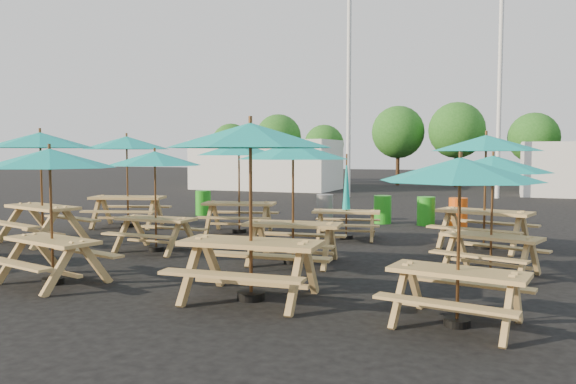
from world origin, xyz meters
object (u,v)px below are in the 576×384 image
at_px(waste_bin_2, 383,210).
at_px(waste_bin_4, 458,212).
at_px(picnic_unit_9, 460,178).
at_px(waste_bin_3, 426,211).
at_px(picnic_unit_4, 155,164).
at_px(picnic_unit_1, 40,146).
at_px(picnic_unit_11, 486,149).
at_px(waste_bin_0, 203,203).
at_px(picnic_unit_3, 50,165).
at_px(picnic_unit_10, 493,170).
at_px(waste_bin_1, 325,208).
at_px(picnic_unit_5, 239,154).
at_px(picnic_unit_2, 127,148).
at_px(picnic_unit_6, 250,145).
at_px(picnic_unit_8, 346,204).
at_px(picnic_unit_7, 293,157).

height_order(waste_bin_2, waste_bin_4, same).
height_order(picnic_unit_9, waste_bin_3, picnic_unit_9).
distance_m(picnic_unit_4, waste_bin_4, 8.58).
xyz_separation_m(picnic_unit_1, picnic_unit_4, (3.09, 0.04, -0.38)).
bearing_deg(picnic_unit_9, picnic_unit_4, 164.37).
height_order(picnic_unit_11, waste_bin_0, picnic_unit_11).
distance_m(picnic_unit_3, waste_bin_0, 10.02).
bearing_deg(picnic_unit_9, waste_bin_2, 116.92).
distance_m(picnic_unit_10, waste_bin_1, 7.93).
height_order(picnic_unit_5, waste_bin_3, picnic_unit_5).
bearing_deg(picnic_unit_10, waste_bin_4, 117.94).
bearing_deg(waste_bin_3, picnic_unit_3, -114.83).
distance_m(picnic_unit_5, waste_bin_4, 6.34).
bearing_deg(picnic_unit_5, waste_bin_0, 118.90).
relative_size(picnic_unit_10, waste_bin_0, 2.94).
bearing_deg(picnic_unit_1, picnic_unit_2, 104.97).
bearing_deg(picnic_unit_6, picnic_unit_8, 88.93).
relative_size(picnic_unit_5, waste_bin_2, 3.26).
relative_size(picnic_unit_3, waste_bin_2, 2.97).
relative_size(picnic_unit_8, waste_bin_2, 2.50).
relative_size(picnic_unit_1, picnic_unit_7, 1.24).
distance_m(picnic_unit_7, picnic_unit_9, 4.29).
height_order(picnic_unit_1, picnic_unit_3, picnic_unit_1).
distance_m(picnic_unit_4, picnic_unit_10, 6.64).
bearing_deg(picnic_unit_4, waste_bin_2, 62.97).
xyz_separation_m(picnic_unit_11, waste_bin_0, (-9.02, 3.44, -1.74)).
distance_m(picnic_unit_1, picnic_unit_2, 3.04).
height_order(picnic_unit_6, picnic_unit_8, picnic_unit_6).
height_order(waste_bin_1, waste_bin_4, same).
bearing_deg(picnic_unit_3, picnic_unit_8, 77.92).
bearing_deg(waste_bin_1, picnic_unit_6, -78.27).
xyz_separation_m(picnic_unit_3, picnic_unit_8, (3.00, 6.25, -1.03)).
height_order(waste_bin_0, waste_bin_2, same).
bearing_deg(picnic_unit_11, picnic_unit_3, -120.26).
distance_m(picnic_unit_2, picnic_unit_3, 6.95).
bearing_deg(picnic_unit_1, picnic_unit_10, 16.86).
bearing_deg(picnic_unit_10, waste_bin_3, 125.49).
bearing_deg(picnic_unit_7, picnic_unit_8, 81.45).
distance_m(picnic_unit_8, waste_bin_4, 4.01).
distance_m(picnic_unit_1, picnic_unit_10, 9.74).
distance_m(picnic_unit_2, waste_bin_2, 7.53).
relative_size(picnic_unit_4, waste_bin_1, 2.59).
distance_m(waste_bin_0, waste_bin_2, 6.03).
relative_size(picnic_unit_3, picnic_unit_11, 0.86).
bearing_deg(picnic_unit_4, picnic_unit_11, 25.67).
distance_m(picnic_unit_6, picnic_unit_10, 4.29).
bearing_deg(picnic_unit_3, waste_bin_0, 120.42).
distance_m(picnic_unit_2, waste_bin_4, 9.42).
xyz_separation_m(picnic_unit_1, waste_bin_2, (6.50, 6.45, -1.82)).
relative_size(picnic_unit_4, picnic_unit_10, 0.88).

